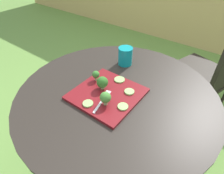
{
  "coord_description": "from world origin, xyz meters",
  "views": [
    {
      "loc": [
        0.4,
        -0.56,
        1.3
      ],
      "look_at": [
        -0.01,
        -0.02,
        0.74
      ],
      "focal_mm": 30.15,
      "sensor_mm": 36.0,
      "label": 1
    }
  ],
  "objects": [
    {
      "name": "broccoli_floret_1",
      "position": [
        0.02,
        -0.11,
        0.76
      ],
      "size": [
        0.05,
        0.05,
        0.06
      ],
      "color": "#99B770",
      "rests_on": "salad_plate"
    },
    {
      "name": "broccoli_floret_0",
      "position": [
        -0.06,
        -0.03,
        0.75
      ],
      "size": [
        0.06,
        0.06,
        0.06
      ],
      "color": "#99B770",
      "rests_on": "salad_plate"
    },
    {
      "name": "cucumber_slice_1",
      "position": [
        0.09,
        -0.08,
        0.72
      ],
      "size": [
        0.05,
        0.05,
        0.01
      ],
      "primitive_type": "cylinder",
      "color": "#8EB766",
      "rests_on": "salad_plate"
    },
    {
      "name": "drinking_glass",
      "position": [
        -0.11,
        0.24,
        0.75
      ],
      "size": [
        0.08,
        0.08,
        0.1
      ],
      "color": "#0F8C93",
      "rests_on": "patio_table"
    },
    {
      "name": "cucumber_slice_2",
      "position": [
        -0.04,
        -0.16,
        0.72
      ],
      "size": [
        0.05,
        0.05,
        0.01
      ],
      "primitive_type": "cylinder",
      "color": "#8EB766",
      "rests_on": "salad_plate"
    },
    {
      "name": "cucumber_slice_0",
      "position": [
        0.06,
        0.02,
        0.72
      ],
      "size": [
        0.05,
        0.05,
        0.01
      ],
      "primitive_type": "cylinder",
      "color": "#8EB766",
      "rests_on": "salad_plate"
    },
    {
      "name": "cucumber_slice_3",
      "position": [
        -0.03,
        0.07,
        0.72
      ],
      "size": [
        0.05,
        0.05,
        0.01
      ],
      "primitive_type": "cylinder",
      "color": "#8EB766",
      "rests_on": "salad_plate"
    },
    {
      "name": "ground_plane",
      "position": [
        0.0,
        0.0,
        0.0
      ],
      "size": [
        12.0,
        12.0,
        0.0
      ],
      "primitive_type": "plane",
      "color": "#669342"
    },
    {
      "name": "broccoli_floret_2",
      "position": [
        -0.13,
        0.0,
        0.75
      ],
      "size": [
        0.04,
        0.04,
        0.05
      ],
      "color": "#99B770",
      "rests_on": "salad_plate"
    },
    {
      "name": "patio_chair",
      "position": [
        0.3,
        0.81,
        0.53
      ],
      "size": [
        0.56,
        0.56,
        0.9
      ],
      "color": "black",
      "rests_on": "ground_plane"
    },
    {
      "name": "patio_table",
      "position": [
        0.0,
        0.0,
        0.47
      ],
      "size": [
        0.97,
        0.97,
        0.7
      ],
      "color": "#28231E",
      "rests_on": "ground_plane"
    },
    {
      "name": "salad_plate",
      "position": [
        -0.02,
        -0.05,
        0.71
      ],
      "size": [
        0.3,
        0.3,
        0.01
      ],
      "primitive_type": "cube",
      "color": "maroon",
      "rests_on": "patio_table"
    },
    {
      "name": "fork",
      "position": [
        -0.01,
        -0.09,
        0.72
      ],
      "size": [
        0.05,
        0.15,
        0.0
      ],
      "color": "silver",
      "rests_on": "salad_plate"
    }
  ]
}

